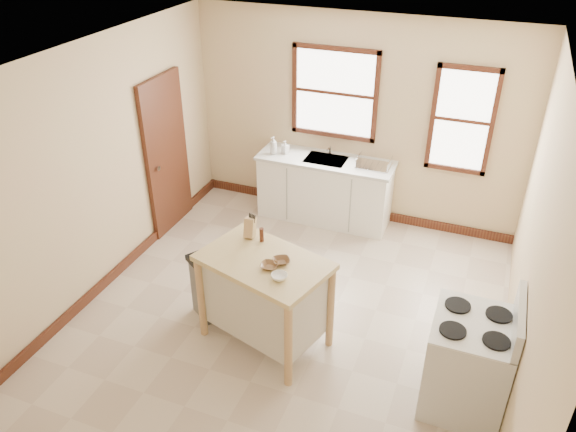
% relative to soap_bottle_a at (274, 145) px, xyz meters
% --- Properties ---
extents(floor, '(5.00, 5.00, 0.00)m').
position_rel_soap_bottle_a_xyz_m(floor, '(1.02, -2.11, -1.04)').
color(floor, beige).
rests_on(floor, ground).
extents(ceiling, '(5.00, 5.00, 0.00)m').
position_rel_soap_bottle_a_xyz_m(ceiling, '(1.02, -2.11, 1.76)').
color(ceiling, white).
rests_on(ceiling, ground).
extents(wall_back, '(4.50, 0.04, 2.80)m').
position_rel_soap_bottle_a_xyz_m(wall_back, '(1.02, 0.39, 0.36)').
color(wall_back, '#CEBC87').
rests_on(wall_back, ground).
extents(wall_left, '(0.04, 5.00, 2.80)m').
position_rel_soap_bottle_a_xyz_m(wall_left, '(-1.23, -2.11, 0.36)').
color(wall_left, '#CEBC87').
rests_on(wall_left, ground).
extents(wall_right, '(0.04, 5.00, 2.80)m').
position_rel_soap_bottle_a_xyz_m(wall_right, '(3.27, -2.11, 0.36)').
color(wall_right, '#CEBC87').
rests_on(wall_right, ground).
extents(window_main, '(1.17, 0.06, 1.22)m').
position_rel_soap_bottle_a_xyz_m(window_main, '(0.72, 0.37, 0.71)').
color(window_main, '#3A160F').
rests_on(window_main, wall_back).
extents(window_side, '(0.77, 0.06, 1.37)m').
position_rel_soap_bottle_a_xyz_m(window_side, '(2.37, 0.37, 0.56)').
color(window_side, '#3A160F').
rests_on(window_side, wall_back).
extents(door_left, '(0.06, 0.90, 2.10)m').
position_rel_soap_bottle_a_xyz_m(door_left, '(-1.19, -0.81, 0.01)').
color(door_left, '#3A160F').
rests_on(door_left, ground).
extents(baseboard_back, '(4.50, 0.04, 0.12)m').
position_rel_soap_bottle_a_xyz_m(baseboard_back, '(1.02, 0.36, -0.98)').
color(baseboard_back, '#3A160F').
rests_on(baseboard_back, ground).
extents(baseboard_left, '(0.04, 5.00, 0.12)m').
position_rel_soap_bottle_a_xyz_m(baseboard_left, '(-1.20, -2.11, -0.98)').
color(baseboard_left, '#3A160F').
rests_on(baseboard_left, ground).
extents(sink_counter, '(1.86, 0.62, 0.92)m').
position_rel_soap_bottle_a_xyz_m(sink_counter, '(0.72, 0.09, -0.58)').
color(sink_counter, white).
rests_on(sink_counter, ground).
extents(faucet, '(0.03, 0.03, 0.22)m').
position_rel_soap_bottle_a_xyz_m(faucet, '(0.72, 0.27, -0.01)').
color(faucet, silver).
rests_on(faucet, sink_counter).
extents(soap_bottle_a, '(0.12, 0.12, 0.25)m').
position_rel_soap_bottle_a_xyz_m(soap_bottle_a, '(0.00, 0.00, 0.00)').
color(soap_bottle_a, '#B2B2B2').
rests_on(soap_bottle_a, sink_counter).
extents(soap_bottle_b, '(0.11, 0.11, 0.18)m').
position_rel_soap_bottle_a_xyz_m(soap_bottle_b, '(0.14, 0.07, -0.03)').
color(soap_bottle_b, '#B2B2B2').
rests_on(soap_bottle_b, sink_counter).
extents(dish_rack, '(0.53, 0.48, 0.11)m').
position_rel_soap_bottle_a_xyz_m(dish_rack, '(1.38, 0.11, -0.07)').
color(dish_rack, silver).
rests_on(dish_rack, sink_counter).
extents(kitchen_island, '(1.41, 1.11, 1.01)m').
position_rel_soap_bottle_a_xyz_m(kitchen_island, '(0.93, -2.48, -0.54)').
color(kitchen_island, tan).
rests_on(kitchen_island, ground).
extents(knife_block, '(0.11, 0.11, 0.20)m').
position_rel_soap_bottle_a_xyz_m(knife_block, '(0.64, -2.16, 0.07)').
color(knife_block, tan).
rests_on(knife_block, kitchen_island).
extents(pepper_grinder, '(0.04, 0.04, 0.15)m').
position_rel_soap_bottle_a_xyz_m(pepper_grinder, '(0.78, -2.19, 0.04)').
color(pepper_grinder, '#472113').
rests_on(pepper_grinder, kitchen_island).
extents(bowl_a, '(0.17, 0.17, 0.04)m').
position_rel_soap_bottle_a_xyz_m(bowl_a, '(1.03, -2.58, -0.01)').
color(bowl_a, brown).
rests_on(bowl_a, kitchen_island).
extents(bowl_b, '(0.22, 0.22, 0.04)m').
position_rel_soap_bottle_a_xyz_m(bowl_b, '(1.10, -2.46, -0.01)').
color(bowl_b, brown).
rests_on(bowl_b, kitchen_island).
extents(bowl_c, '(0.15, 0.15, 0.05)m').
position_rel_soap_bottle_a_xyz_m(bowl_c, '(1.18, -2.71, -0.01)').
color(bowl_c, white).
rests_on(bowl_c, kitchen_island).
extents(trash_bin, '(0.49, 0.47, 0.73)m').
position_rel_soap_bottle_a_xyz_m(trash_bin, '(0.20, -2.32, -0.68)').
color(trash_bin, slate).
rests_on(trash_bin, ground).
extents(gas_stove, '(0.75, 0.76, 1.20)m').
position_rel_soap_bottle_a_xyz_m(gas_stove, '(2.92, -2.58, -0.44)').
color(gas_stove, silver).
rests_on(gas_stove, ground).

